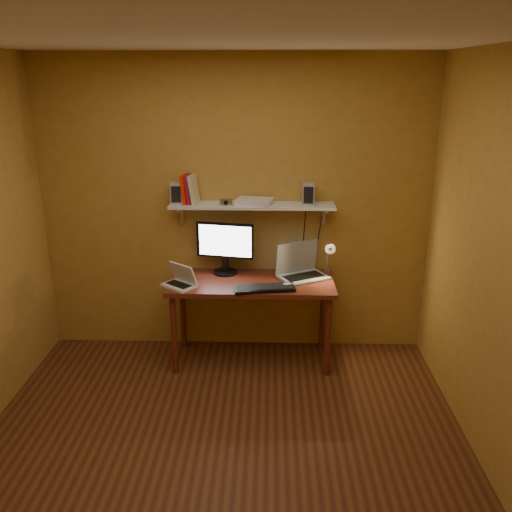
{
  "coord_description": "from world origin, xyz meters",
  "views": [
    {
      "loc": [
        0.31,
        -3.01,
        2.42
      ],
      "look_at": [
        0.2,
        1.18,
        1.01
      ],
      "focal_mm": 38.0,
      "sensor_mm": 36.0,
      "label": 1
    }
  ],
  "objects_px": {
    "wall_shelf": "(252,206)",
    "desk": "(252,290)",
    "laptop": "(300,268)",
    "shelf_camera": "(226,202)",
    "netbook": "(181,280)",
    "mouse": "(287,285)",
    "router": "(254,201)",
    "desk_lamp": "(329,254)",
    "monitor": "(225,245)",
    "keyboard": "(264,288)",
    "speaker_left": "(177,193)",
    "speaker_right": "(309,194)"
  },
  "relations": [
    {
      "from": "desk_lamp",
      "to": "speaker_right",
      "type": "height_order",
      "value": "speaker_right"
    },
    {
      "from": "router",
      "to": "speaker_left",
      "type": "bearing_deg",
      "value": 178.64
    },
    {
      "from": "mouse",
      "to": "speaker_right",
      "type": "bearing_deg",
      "value": 49.19
    },
    {
      "from": "netbook",
      "to": "desk",
      "type": "bearing_deg",
      "value": 50.41
    },
    {
      "from": "laptop",
      "to": "keyboard",
      "type": "distance_m",
      "value": 0.45
    },
    {
      "from": "mouse",
      "to": "shelf_camera",
      "type": "distance_m",
      "value": 0.85
    },
    {
      "from": "wall_shelf",
      "to": "shelf_camera",
      "type": "height_order",
      "value": "shelf_camera"
    },
    {
      "from": "laptop",
      "to": "speaker_left",
      "type": "xyz_separation_m",
      "value": [
        -1.06,
        0.08,
        0.64
      ]
    },
    {
      "from": "wall_shelf",
      "to": "speaker_right",
      "type": "distance_m",
      "value": 0.49
    },
    {
      "from": "speaker_left",
      "to": "shelf_camera",
      "type": "relative_size",
      "value": 1.7
    },
    {
      "from": "netbook",
      "to": "mouse",
      "type": "xyz_separation_m",
      "value": [
        0.88,
        0.0,
        -0.04
      ]
    },
    {
      "from": "desk_lamp",
      "to": "laptop",
      "type": "bearing_deg",
      "value": -178.94
    },
    {
      "from": "wall_shelf",
      "to": "speaker_left",
      "type": "bearing_deg",
      "value": 179.69
    },
    {
      "from": "wall_shelf",
      "to": "desk",
      "type": "bearing_deg",
      "value": -90.0
    },
    {
      "from": "speaker_right",
      "to": "monitor",
      "type": "bearing_deg",
      "value": -173.4
    },
    {
      "from": "router",
      "to": "speaker_right",
      "type": "bearing_deg",
      "value": 1.41
    },
    {
      "from": "netbook",
      "to": "shelf_camera",
      "type": "bearing_deg",
      "value": 72.02
    },
    {
      "from": "desk",
      "to": "netbook",
      "type": "height_order",
      "value": "netbook"
    },
    {
      "from": "desk",
      "to": "laptop",
      "type": "height_order",
      "value": "laptop"
    },
    {
      "from": "laptop",
      "to": "monitor",
      "type": "bearing_deg",
      "value": 146.69
    },
    {
      "from": "desk_lamp",
      "to": "netbook",
      "type": "bearing_deg",
      "value": -168.48
    },
    {
      "from": "mouse",
      "to": "desk_lamp",
      "type": "bearing_deg",
      "value": 23.26
    },
    {
      "from": "wall_shelf",
      "to": "mouse",
      "type": "height_order",
      "value": "wall_shelf"
    },
    {
      "from": "desk_lamp",
      "to": "router",
      "type": "height_order",
      "value": "router"
    },
    {
      "from": "laptop",
      "to": "shelf_camera",
      "type": "height_order",
      "value": "shelf_camera"
    },
    {
      "from": "speaker_left",
      "to": "speaker_right",
      "type": "distance_m",
      "value": 1.12
    },
    {
      "from": "laptop",
      "to": "router",
      "type": "bearing_deg",
      "value": 143.85
    },
    {
      "from": "mouse",
      "to": "router",
      "type": "bearing_deg",
      "value": 120.4
    },
    {
      "from": "desk_lamp",
      "to": "shelf_camera",
      "type": "relative_size",
      "value": 3.6
    },
    {
      "from": "netbook",
      "to": "router",
      "type": "height_order",
      "value": "router"
    },
    {
      "from": "wall_shelf",
      "to": "desk_lamp",
      "type": "relative_size",
      "value": 3.73
    },
    {
      "from": "keyboard",
      "to": "desk_lamp",
      "type": "relative_size",
      "value": 1.32
    },
    {
      "from": "shelf_camera",
      "to": "router",
      "type": "xyz_separation_m",
      "value": [
        0.23,
        0.06,
        -0.01
      ]
    },
    {
      "from": "mouse",
      "to": "speaker_left",
      "type": "bearing_deg",
      "value": 149.29
    },
    {
      "from": "speaker_left",
      "to": "speaker_right",
      "type": "xyz_separation_m",
      "value": [
        1.12,
        -0.0,
        0.0
      ]
    },
    {
      "from": "netbook",
      "to": "speaker_left",
      "type": "distance_m",
      "value": 0.74
    },
    {
      "from": "laptop",
      "to": "router",
      "type": "xyz_separation_m",
      "value": [
        -0.4,
        0.06,
        0.57
      ]
    },
    {
      "from": "laptop",
      "to": "shelf_camera",
      "type": "xyz_separation_m",
      "value": [
        -0.63,
        -0.0,
        0.58
      ]
    },
    {
      "from": "speaker_left",
      "to": "shelf_camera",
      "type": "distance_m",
      "value": 0.44
    },
    {
      "from": "desk",
      "to": "monitor",
      "type": "distance_m",
      "value": 0.46
    },
    {
      "from": "monitor",
      "to": "keyboard",
      "type": "bearing_deg",
      "value": -37.06
    },
    {
      "from": "speaker_left",
      "to": "router",
      "type": "relative_size",
      "value": 0.61
    },
    {
      "from": "netbook",
      "to": "speaker_right",
      "type": "relative_size",
      "value": 1.79
    },
    {
      "from": "shelf_camera",
      "to": "monitor",
      "type": "bearing_deg",
      "value": 108.37
    },
    {
      "from": "monitor",
      "to": "keyboard",
      "type": "xyz_separation_m",
      "value": [
        0.35,
        -0.38,
        -0.24
      ]
    },
    {
      "from": "monitor",
      "to": "speaker_right",
      "type": "bearing_deg",
      "value": 11.14
    },
    {
      "from": "desk",
      "to": "wall_shelf",
      "type": "distance_m",
      "value": 0.72
    },
    {
      "from": "laptop",
      "to": "netbook",
      "type": "xyz_separation_m",
      "value": [
        -1.0,
        -0.25,
        -0.02
      ]
    },
    {
      "from": "desk",
      "to": "wall_shelf",
      "type": "xyz_separation_m",
      "value": [
        -0.0,
        0.19,
        0.69
      ]
    },
    {
      "from": "keyboard",
      "to": "wall_shelf",
      "type": "bearing_deg",
      "value": 97.0
    }
  ]
}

